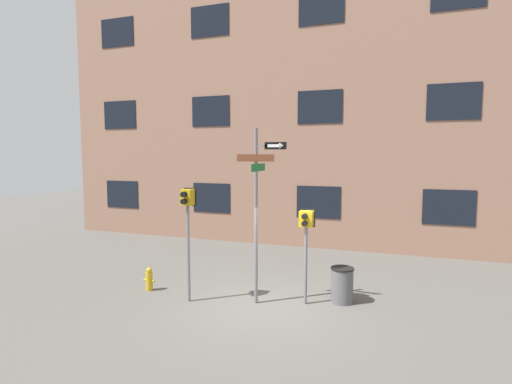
{
  "coord_description": "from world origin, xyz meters",
  "views": [
    {
      "loc": [
        3.02,
        -9.19,
        3.84
      ],
      "look_at": [
        -0.36,
        0.26,
        2.89
      ],
      "focal_mm": 28.0,
      "sensor_mm": 36.0,
      "label": 1
    }
  ],
  "objects_px": {
    "street_sign_pole": "(258,201)",
    "pedestrian_signal_left": "(188,214)",
    "pedestrian_signal_right": "(306,230)",
    "trash_bin": "(342,285)",
    "fire_hydrant": "(149,279)"
  },
  "relations": [
    {
      "from": "street_sign_pole",
      "to": "pedestrian_signal_left",
      "type": "bearing_deg",
      "value": -164.78
    },
    {
      "from": "pedestrian_signal_right",
      "to": "trash_bin",
      "type": "xyz_separation_m",
      "value": [
        0.88,
        0.43,
        -1.47
      ]
    },
    {
      "from": "pedestrian_signal_left",
      "to": "fire_hydrant",
      "type": "bearing_deg",
      "value": 165.78
    },
    {
      "from": "street_sign_pole",
      "to": "pedestrian_signal_left",
      "type": "height_order",
      "value": "street_sign_pole"
    },
    {
      "from": "pedestrian_signal_left",
      "to": "pedestrian_signal_right",
      "type": "distance_m",
      "value": 3.06
    },
    {
      "from": "street_sign_pole",
      "to": "trash_bin",
      "type": "xyz_separation_m",
      "value": [
        2.03,
        0.79,
        -2.19
      ]
    },
    {
      "from": "street_sign_pole",
      "to": "trash_bin",
      "type": "distance_m",
      "value": 3.09
    },
    {
      "from": "fire_hydrant",
      "to": "pedestrian_signal_left",
      "type": "bearing_deg",
      "value": -14.22
    },
    {
      "from": "pedestrian_signal_left",
      "to": "pedestrian_signal_right",
      "type": "bearing_deg",
      "value": 16.17
    },
    {
      "from": "pedestrian_signal_right",
      "to": "trash_bin",
      "type": "height_order",
      "value": "pedestrian_signal_right"
    },
    {
      "from": "street_sign_pole",
      "to": "pedestrian_signal_left",
      "type": "xyz_separation_m",
      "value": [
        -1.76,
        -0.48,
        -0.35
      ]
    },
    {
      "from": "fire_hydrant",
      "to": "trash_bin",
      "type": "distance_m",
      "value": 5.35
    },
    {
      "from": "street_sign_pole",
      "to": "trash_bin",
      "type": "bearing_deg",
      "value": 21.31
    },
    {
      "from": "pedestrian_signal_right",
      "to": "fire_hydrant",
      "type": "distance_m",
      "value": 4.7
    },
    {
      "from": "pedestrian_signal_right",
      "to": "trash_bin",
      "type": "distance_m",
      "value": 1.77
    }
  ]
}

